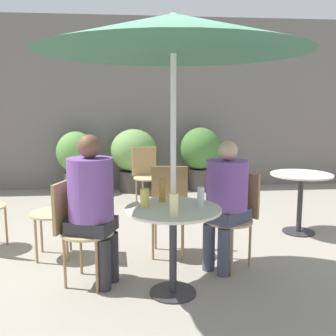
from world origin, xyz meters
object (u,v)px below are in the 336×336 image
at_px(bistro_chair_5, 62,205).
at_px(potted_plant_1, 134,155).
at_px(cafe_table_near, 173,227).
at_px(cafe_table_far, 301,188).
at_px(seated_person_0, 226,195).
at_px(bistro_chair_3, 169,201).
at_px(bistro_chair_1, 77,222).
at_px(potted_plant_0, 76,157).
at_px(potted_plant_2, 200,152).
at_px(umbrella, 174,34).
at_px(seated_person_1, 93,198).
at_px(beer_glass_2, 174,205).
at_px(beer_glass_3, 201,197).
at_px(beer_glass_1, 145,198).
at_px(bistro_chair_2, 146,171).
at_px(beer_glass_0, 162,190).
at_px(bistro_chair_0, 235,210).

xyz_separation_m(bistro_chair_5, potted_plant_1, (0.74, 2.94, 0.10)).
relative_size(cafe_table_near, potted_plant_1, 0.69).
xyz_separation_m(cafe_table_far, seated_person_0, (-1.13, -0.93, 0.16)).
bearing_deg(bistro_chair_3, bistro_chair_1, -134.14).
height_order(potted_plant_0, potted_plant_2, potted_plant_2).
bearing_deg(potted_plant_1, umbrella, -86.21).
bearing_deg(cafe_table_near, cafe_table_far, 39.41).
xyz_separation_m(seated_person_1, umbrella, (0.64, -0.24, 1.26)).
bearing_deg(beer_glass_2, potted_plant_0, 106.66).
relative_size(bistro_chair_3, umbrella, 0.41).
bearing_deg(bistro_chair_1, beer_glass_3, -84.33).
distance_m(seated_person_0, umbrella, 1.47).
distance_m(beer_glass_1, potted_plant_0, 3.90).
height_order(bistro_chair_2, beer_glass_0, beer_glass_0).
relative_size(cafe_table_near, beer_glass_1, 5.14).
relative_size(bistro_chair_2, potted_plant_2, 0.79).
bearing_deg(potted_plant_0, umbrella, -72.16).
height_order(beer_glass_3, umbrella, umbrella).
bearing_deg(cafe_table_near, potted_plant_2, 76.55).
bearing_deg(bistro_chair_3, seated_person_1, -126.63).
relative_size(bistro_chair_2, seated_person_1, 0.69).
xyz_separation_m(bistro_chair_0, seated_person_1, (-1.28, -0.29, 0.21)).
bearing_deg(cafe_table_far, potted_plant_1, 127.64).
distance_m(cafe_table_near, beer_glass_3, 0.32).
height_order(beer_glass_0, beer_glass_3, beer_glass_0).
distance_m(bistro_chair_5, umbrella, 1.99).
xyz_separation_m(cafe_table_far, bistro_chair_3, (-1.59, -0.44, -0.01)).
xyz_separation_m(bistro_chair_1, beer_glass_1, (0.56, -0.24, 0.25)).
distance_m(cafe_table_near, cafe_table_far, 2.14).
height_order(bistro_chair_3, potted_plant_1, potted_plant_1).
bearing_deg(beer_glass_2, cafe_table_near, 85.01).
distance_m(bistro_chair_1, bistro_chair_2, 2.56).
bearing_deg(bistro_chair_2, beer_glass_2, -105.74).
height_order(potted_plant_2, umbrella, umbrella).
bearing_deg(potted_plant_2, potted_plant_0, 178.98).
height_order(bistro_chair_5, potted_plant_1, potted_plant_1).
height_order(cafe_table_far, seated_person_0, seated_person_0).
xyz_separation_m(bistro_chair_2, beer_glass_2, (0.06, -2.98, 0.26)).
relative_size(bistro_chair_0, umbrella, 0.41).
distance_m(beer_glass_0, potted_plant_0, 3.79).
relative_size(bistro_chair_1, beer_glass_3, 5.58).
xyz_separation_m(cafe_table_near, beer_glass_0, (-0.07, 0.21, 0.25)).
distance_m(seated_person_0, potted_plant_2, 3.37).
distance_m(bistro_chair_3, beer_glass_0, 0.77).
bearing_deg(beer_glass_2, beer_glass_3, 45.90).
bearing_deg(bistro_chair_0, bistro_chair_2, 158.62).
height_order(bistro_chair_3, beer_glass_0, beer_glass_0).
height_order(bistro_chair_2, bistro_chair_5, same).
bearing_deg(bistro_chair_2, bistro_chair_1, -122.79).
distance_m(bistro_chair_3, potted_plant_1, 2.93).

